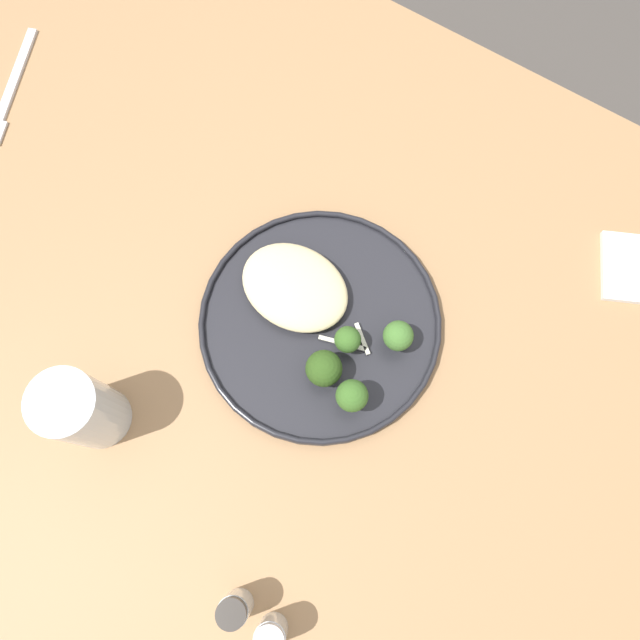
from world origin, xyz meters
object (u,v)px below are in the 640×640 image
at_px(seared_scallop_large_seared, 292,285).
at_px(water_glass, 84,411).
at_px(dinner_plate, 320,323).
at_px(seared_scallop_tiny_bay, 266,292).
at_px(pepper_shaker, 235,609).
at_px(seared_scallop_right_edge, 295,304).
at_px(broccoli_floret_left_leaning, 348,340).
at_px(dinner_fork, 11,90).
at_px(broccoli_floret_near_rim, 352,396).
at_px(broccoli_floret_beside_noodles, 324,369).
at_px(broccoli_floret_right_tilted, 398,336).
at_px(seared_scallop_on_noodles, 321,279).
at_px(salt_shaker, 271,634).

xyz_separation_m(seared_scallop_large_seared, water_glass, (0.10, 0.25, 0.03)).
distance_m(dinner_plate, water_glass, 0.28).
relative_size(seared_scallop_tiny_bay, pepper_shaker, 0.41).
bearing_deg(pepper_shaker, seared_scallop_right_edge, -67.34).
distance_m(broccoli_floret_left_leaning, dinner_fork, 0.58).
bearing_deg(broccoli_floret_near_rim, broccoli_floret_beside_noodles, -14.20).
height_order(broccoli_floret_near_rim, pepper_shaker, broccoli_floret_near_rim).
bearing_deg(pepper_shaker, broccoli_floret_right_tilted, -89.17).
bearing_deg(pepper_shaker, water_glass, -17.41).
bearing_deg(seared_scallop_on_noodles, salt_shaker, 114.91).
height_order(seared_scallop_right_edge, pepper_shaker, pepper_shaker).
bearing_deg(broccoli_floret_right_tilted, broccoli_floret_left_leaning, 36.02).
relative_size(broccoli_floret_beside_noodles, dinner_fork, 0.29).
bearing_deg(dinner_plate, seared_scallop_tiny_bay, 4.32).
bearing_deg(seared_scallop_on_noodles, broccoli_floret_beside_noodles, 123.95).
bearing_deg(water_glass, seared_scallop_large_seared, -112.32).
distance_m(seared_scallop_large_seared, broccoli_floret_right_tilted, 0.14).
xyz_separation_m(seared_scallop_tiny_bay, dinner_fork, (0.46, -0.06, -0.02)).
bearing_deg(seared_scallop_right_edge, dinner_plate, 178.68).
distance_m(broccoli_floret_beside_noodles, salt_shaker, 0.28).
bearing_deg(salt_shaker, broccoli_floret_right_tilted, -81.70).
bearing_deg(water_glass, dinner_plate, -123.74).
distance_m(seared_scallop_on_noodles, salt_shaker, 0.39).
relative_size(seared_scallop_tiny_bay, broccoli_floret_left_leaning, 0.64).
xyz_separation_m(broccoli_floret_near_rim, dinner_fork, (0.61, -0.12, -0.05)).
height_order(dinner_plate, broccoli_floret_near_rim, broccoli_floret_near_rim).
relative_size(broccoli_floret_beside_noodles, broccoli_floret_right_tilted, 1.08).
xyz_separation_m(seared_scallop_tiny_bay, broccoli_floret_right_tilted, (-0.16, -0.03, 0.02)).
bearing_deg(seared_scallop_tiny_bay, broccoli_floret_right_tilted, -168.72).
height_order(broccoli_floret_beside_noodles, broccoli_floret_left_leaning, broccoli_floret_beside_noodles).
xyz_separation_m(seared_scallop_large_seared, broccoli_floret_left_leaning, (-0.09, 0.03, 0.01)).
bearing_deg(seared_scallop_large_seared, dinner_fork, -4.25).
relative_size(seared_scallop_right_edge, dinner_fork, 0.17).
distance_m(broccoli_floret_beside_noodles, water_glass, 0.26).
distance_m(seared_scallop_on_noodles, broccoli_floret_beside_noodles, 0.12).
relative_size(broccoli_floret_right_tilted, water_glass, 0.40).
bearing_deg(seared_scallop_large_seared, pepper_shaker, 113.89).
bearing_deg(broccoli_floret_beside_noodles, dinner_plate, -53.65).
bearing_deg(dinner_plate, salt_shaker, 113.99).
distance_m(seared_scallop_large_seared, seared_scallop_right_edge, 0.02).
xyz_separation_m(seared_scallop_on_noodles, broccoli_floret_left_leaning, (-0.07, 0.05, 0.02)).
height_order(dinner_plate, seared_scallop_on_noodles, seared_scallop_on_noodles).
bearing_deg(broccoli_floret_beside_noodles, seared_scallop_large_seared, -37.97).
relative_size(broccoli_floret_left_leaning, pepper_shaker, 0.65).
bearing_deg(broccoli_floret_left_leaning, seared_scallop_on_noodles, -36.80).
distance_m(seared_scallop_on_noodles, broccoli_floret_right_tilted, 0.12).
relative_size(broccoli_floret_left_leaning, broccoli_floret_right_tilted, 0.90).
bearing_deg(dinner_fork, broccoli_floret_left_leaning, 173.88).
bearing_deg(pepper_shaker, broccoli_floret_near_rim, -86.99).
relative_size(seared_scallop_right_edge, salt_shaker, 0.45).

